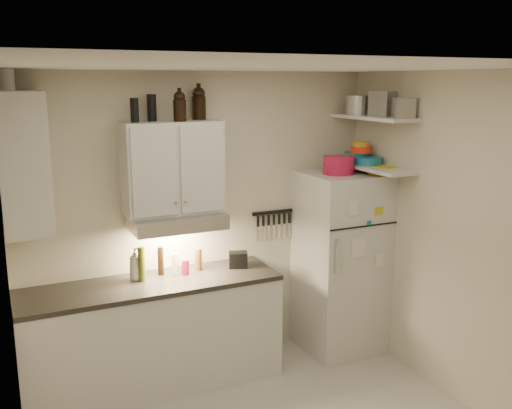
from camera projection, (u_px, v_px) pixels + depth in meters
name	position (u px, v px, depth m)	size (l,w,h in m)	color
ceiling	(282.00, 65.00, 3.43)	(3.20, 3.00, 0.02)	white
back_wall	(201.00, 221.00, 5.04)	(3.20, 0.02, 2.60)	beige
left_wall	(12.00, 314.00, 3.04)	(0.02, 3.00, 2.60)	beige
right_wall	(466.00, 243.00, 4.37)	(0.02, 3.00, 2.60)	beige
base_cabinet	(153.00, 337.00, 4.72)	(2.10, 0.60, 0.88)	silver
countertop	(151.00, 284.00, 4.62)	(2.10, 0.62, 0.04)	#292623
upper_cabinet	(172.00, 167.00, 4.65)	(0.80, 0.33, 0.75)	silver
side_cabinet	(23.00, 163.00, 4.03)	(0.33, 0.55, 1.00)	silver
range_hood	(176.00, 221.00, 4.69)	(0.76, 0.46, 0.12)	silver
fridge	(341.00, 262.00, 5.35)	(0.70, 0.68, 1.70)	silver
shelf_hi	(373.00, 118.00, 5.02)	(0.30, 0.95, 0.03)	silver
shelf_lo	(371.00, 167.00, 5.12)	(0.30, 0.95, 0.03)	silver
knife_strip	(273.00, 212.00, 5.31)	(0.42, 0.02, 0.03)	black
dutch_oven	(339.00, 165.00, 5.09)	(0.28, 0.28, 0.16)	#AC143C
book_stack	(385.00, 171.00, 5.04)	(0.18, 0.23, 0.08)	gold
spice_jar	(343.00, 168.00, 5.14)	(0.06, 0.06, 0.09)	silver
stock_pot	(358.00, 105.00, 5.23)	(0.24, 0.24, 0.17)	silver
tin_a	(384.00, 104.00, 4.98)	(0.22, 0.19, 0.22)	#AAAAAD
tin_b	(403.00, 108.00, 4.75)	(0.16, 0.16, 0.16)	#AAAAAD
bowl_teal	(357.00, 157.00, 5.29)	(0.24, 0.24, 0.10)	#19708D
bowl_orange	(361.00, 150.00, 5.23)	(0.19, 0.19, 0.06)	red
bowl_yellow	(361.00, 144.00, 5.22)	(0.15, 0.15, 0.05)	#BE8E21
plates	(367.00, 161.00, 5.17)	(0.27, 0.27, 0.07)	#19708D
growler_a	(180.00, 106.00, 4.52)	(0.10, 0.10, 0.24)	black
growler_b	(199.00, 103.00, 4.72)	(0.12, 0.12, 0.28)	black
thermos_a	(152.00, 108.00, 4.54)	(0.07, 0.07, 0.21)	black
thermos_b	(135.00, 110.00, 4.41)	(0.07, 0.07, 0.19)	black
side_jar	(5.00, 79.00, 3.88)	(0.12, 0.12, 0.16)	silver
soap_bottle	(135.00, 262.00, 4.64)	(0.12, 0.12, 0.31)	silver
pepper_mill	(198.00, 259.00, 4.90)	(0.06, 0.06, 0.19)	brown
oil_bottle	(142.00, 264.00, 4.61)	(0.06, 0.06, 0.29)	#525E17
vinegar_bottle	(161.00, 261.00, 4.77)	(0.05, 0.05, 0.24)	black
clear_bottle	(175.00, 264.00, 4.79)	(0.06, 0.06, 0.18)	silver
red_jar	(185.00, 267.00, 4.79)	(0.06, 0.06, 0.13)	#AC143C
caddy	(238.00, 260.00, 4.97)	(0.16, 0.11, 0.14)	black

